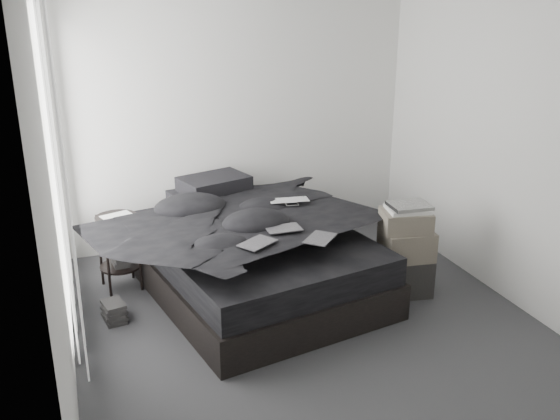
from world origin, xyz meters
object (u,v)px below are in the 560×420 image
object	(u,v)px
side_stand	(120,253)
box_lower	(403,275)
bed	(254,274)
laptop	(290,194)

from	to	relation	value
side_stand	box_lower	size ratio (longest dim) A/B	1.49
side_stand	bed	bearing A→B (deg)	-21.51
bed	side_stand	world-z (taller)	side_stand
bed	box_lower	xyz separation A→B (m)	(1.23, -0.49, 0.02)
side_stand	box_lower	xyz separation A→B (m)	(2.34, -0.93, -0.17)
bed	laptop	xyz separation A→B (m)	(0.39, 0.13, 0.66)
laptop	box_lower	distance (m)	1.23
bed	laptop	size ratio (longest dim) A/B	6.24
laptop	side_stand	xyz separation A→B (m)	(-1.51, 0.31, -0.48)
bed	box_lower	world-z (taller)	box_lower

